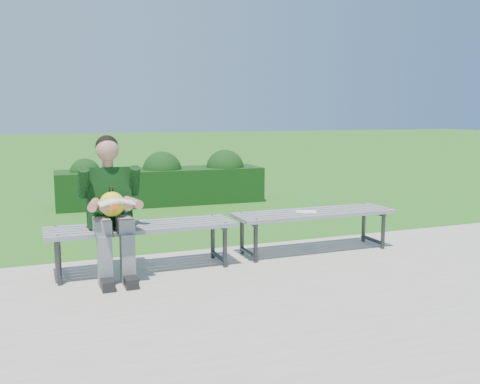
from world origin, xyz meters
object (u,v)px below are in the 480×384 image
object	(u,v)px
bench_right	(314,216)
seated_boy	(111,203)
paper_sheet	(306,212)
bench_left	(142,231)
hedge	(166,182)

from	to	relation	value
bench_right	seated_boy	world-z (taller)	seated_boy
seated_boy	paper_sheet	bearing A→B (deg)	3.73
bench_right	seated_boy	xyz separation A→B (m)	(-2.21, -0.14, 0.30)
bench_left	seated_boy	distance (m)	0.43
hedge	paper_sheet	world-z (taller)	hedge
hedge	bench_right	bearing A→B (deg)	-79.35
bench_right	paper_sheet	size ratio (longest dim) A/B	6.86
seated_boy	bench_left	bearing A→B (deg)	17.28
hedge	seated_boy	xyz separation A→B (m)	(-1.48, -4.02, 0.34)
bench_left	paper_sheet	world-z (taller)	bench_left
hedge	paper_sheet	bearing A→B (deg)	-80.78
paper_sheet	bench_left	bearing A→B (deg)	-178.60
seated_boy	paper_sheet	world-z (taller)	seated_boy
bench_left	seated_boy	xyz separation A→B (m)	(-0.30, -0.09, 0.30)
bench_left	seated_boy	world-z (taller)	seated_boy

